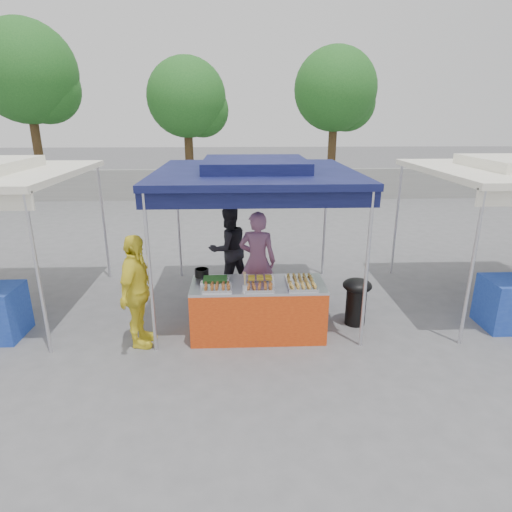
{
  "coord_description": "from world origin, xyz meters",
  "views": [
    {
      "loc": [
        -0.28,
        -6.02,
        3.25
      ],
      "look_at": [
        0.0,
        0.6,
        1.05
      ],
      "focal_mm": 30.0,
      "sensor_mm": 36.0,
      "label": 1
    }
  ],
  "objects_px": {
    "vendor_woman": "(257,261)",
    "wok_burner": "(356,297)",
    "vendor_table": "(258,309)",
    "cooking_pot": "(202,273)",
    "helper_man": "(229,249)",
    "customer_person": "(137,292)"
  },
  "relations": [
    {
      "from": "wok_burner",
      "to": "customer_person",
      "type": "relative_size",
      "value": 0.46
    },
    {
      "from": "vendor_woman",
      "to": "helper_man",
      "type": "relative_size",
      "value": 1.06
    },
    {
      "from": "vendor_woman",
      "to": "helper_man",
      "type": "distance_m",
      "value": 1.02
    },
    {
      "from": "wok_burner",
      "to": "customer_person",
      "type": "height_order",
      "value": "customer_person"
    },
    {
      "from": "vendor_table",
      "to": "vendor_woman",
      "type": "xyz_separation_m",
      "value": [
        0.04,
        0.97,
        0.44
      ]
    },
    {
      "from": "vendor_table",
      "to": "helper_man",
      "type": "relative_size",
      "value": 1.22
    },
    {
      "from": "cooking_pot",
      "to": "customer_person",
      "type": "relative_size",
      "value": 0.13
    },
    {
      "from": "helper_man",
      "to": "customer_person",
      "type": "relative_size",
      "value": 0.97
    },
    {
      "from": "vendor_woman",
      "to": "cooking_pot",
      "type": "bearing_deg",
      "value": 47.51
    },
    {
      "from": "cooking_pot",
      "to": "wok_burner",
      "type": "xyz_separation_m",
      "value": [
        2.46,
        -0.03,
        -0.45
      ]
    },
    {
      "from": "cooking_pot",
      "to": "helper_man",
      "type": "relative_size",
      "value": 0.13
    },
    {
      "from": "wok_burner",
      "to": "helper_man",
      "type": "relative_size",
      "value": 0.48
    },
    {
      "from": "vendor_woman",
      "to": "wok_burner",
      "type": "bearing_deg",
      "value": 167.98
    },
    {
      "from": "vendor_woman",
      "to": "customer_person",
      "type": "relative_size",
      "value": 1.03
    },
    {
      "from": "vendor_table",
      "to": "wok_burner",
      "type": "distance_m",
      "value": 1.62
    },
    {
      "from": "wok_burner",
      "to": "vendor_woman",
      "type": "xyz_separation_m",
      "value": [
        -1.56,
        0.68,
        0.41
      ]
    },
    {
      "from": "helper_man",
      "to": "wok_burner",
      "type": "bearing_deg",
      "value": 114.53
    },
    {
      "from": "customer_person",
      "to": "wok_burner",
      "type": "bearing_deg",
      "value": -73.37
    },
    {
      "from": "wok_burner",
      "to": "vendor_woman",
      "type": "relative_size",
      "value": 0.45
    },
    {
      "from": "vendor_table",
      "to": "cooking_pot",
      "type": "xyz_separation_m",
      "value": [
        -0.86,
        0.32,
        0.49
      ]
    },
    {
      "from": "cooking_pot",
      "to": "helper_man",
      "type": "bearing_deg",
      "value": 75.94
    },
    {
      "from": "vendor_table",
      "to": "customer_person",
      "type": "height_order",
      "value": "customer_person"
    }
  ]
}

